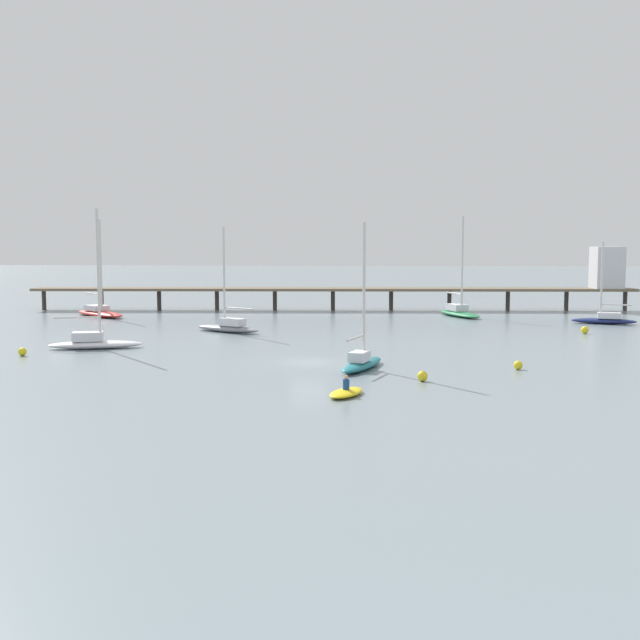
# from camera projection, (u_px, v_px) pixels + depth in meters

# --- Properties ---
(ground_plane) EXTENTS (400.00, 400.00, 0.00)m
(ground_plane) POSITION_uv_depth(u_px,v_px,m) (308.00, 362.00, 55.25)
(ground_plane) COLOR gray
(pier) EXTENTS (71.53, 6.76, 7.57)m
(pier) POSITION_uv_depth(u_px,v_px,m) (437.00, 282.00, 95.03)
(pier) COLOR brown
(pier) RESTS_ON ground_plane
(sailboat_teal) EXTENTS (3.50, 6.66, 9.58)m
(sailboat_teal) POSITION_uv_depth(u_px,v_px,m) (362.00, 359.00, 52.30)
(sailboat_teal) COLOR #1E727A
(sailboat_teal) RESTS_ON ground_plane
(sailboat_gray) EXTENTS (6.93, 4.96, 9.57)m
(sailboat_gray) POSITION_uv_depth(u_px,v_px,m) (229.00, 325.00, 73.10)
(sailboat_gray) COLOR gray
(sailboat_gray) RESTS_ON ground_plane
(sailboat_green) EXTENTS (5.02, 8.46, 10.99)m
(sailboat_green) POSITION_uv_depth(u_px,v_px,m) (459.00, 311.00, 88.00)
(sailboat_green) COLOR #287F4C
(sailboat_green) RESTS_ON ground_plane
(sailboat_white) EXTENTS (7.41, 3.51, 10.80)m
(sailboat_white) POSITION_uv_depth(u_px,v_px,m) (94.00, 340.00, 62.11)
(sailboat_white) COLOR white
(sailboat_white) RESTS_ON ground_plane
(sailboat_red) EXTENTS (8.06, 7.72, 10.59)m
(sailboat_red) POSITION_uv_depth(u_px,v_px,m) (100.00, 311.00, 87.88)
(sailboat_red) COLOR red
(sailboat_red) RESTS_ON ground_plane
(sailboat_navy) EXTENTS (6.52, 3.18, 8.21)m
(sailboat_navy) POSITION_uv_depth(u_px,v_px,m) (605.00, 318.00, 80.20)
(sailboat_navy) COLOR navy
(sailboat_navy) RESTS_ON ground_plane
(dinghy_yellow) EXTENTS (2.48, 3.43, 1.14)m
(dinghy_yellow) POSITION_uv_depth(u_px,v_px,m) (346.00, 392.00, 43.44)
(dinghy_yellow) COLOR yellow
(dinghy_yellow) RESTS_ON ground_plane
(mooring_buoy_far) EXTENTS (0.62, 0.62, 0.62)m
(mooring_buoy_far) POSITION_uv_depth(u_px,v_px,m) (22.00, 352.00, 58.26)
(mooring_buoy_far) COLOR yellow
(mooring_buoy_far) RESTS_ON ground_plane
(mooring_buoy_near) EXTENTS (0.63, 0.63, 0.63)m
(mooring_buoy_near) POSITION_uv_depth(u_px,v_px,m) (423.00, 376.00, 47.85)
(mooring_buoy_near) COLOR yellow
(mooring_buoy_near) RESTS_ON ground_plane
(mooring_buoy_inner) EXTENTS (0.68, 0.68, 0.68)m
(mooring_buoy_inner) POSITION_uv_depth(u_px,v_px,m) (585.00, 330.00, 71.91)
(mooring_buoy_inner) COLOR yellow
(mooring_buoy_inner) RESTS_ON ground_plane
(mooring_buoy_outer) EXTENTS (0.58, 0.58, 0.58)m
(mooring_buoy_outer) POSITION_uv_depth(u_px,v_px,m) (518.00, 365.00, 52.14)
(mooring_buoy_outer) COLOR yellow
(mooring_buoy_outer) RESTS_ON ground_plane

